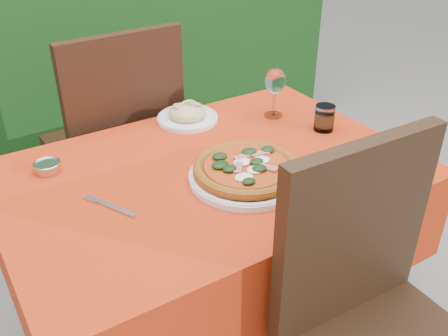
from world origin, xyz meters
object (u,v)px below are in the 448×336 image
chair_near (377,316)px  fork (115,208)px  pizza_plate (246,171)px  wine_glass (275,83)px  water_glass (324,119)px  chair_far (118,136)px  steel_ramekin (48,168)px  pasta_plate (187,115)px

chair_near → fork: chair_near is taller
pizza_plate → wine_glass: (0.34, 0.31, 0.10)m
pizza_plate → water_glass: bearing=17.1°
chair_far → steel_ramekin: chair_far is taller
pasta_plate → fork: bearing=-138.6°
steel_ramekin → chair_near: bearing=-57.3°
steel_ramekin → fork: bearing=-71.4°
water_glass → wine_glass: size_ratio=0.49×
chair_near → chair_far: (-0.18, 1.24, 0.02)m
water_glass → wine_glass: (-0.08, 0.19, 0.09)m
water_glass → fork: water_glass is taller
water_glass → steel_ramekin: bearing=165.6°
water_glass → wine_glass: wine_glass is taller
water_glass → steel_ramekin: water_glass is taller
wine_glass → steel_ramekin: (-0.82, 0.05, -0.12)m
wine_glass → water_glass: bearing=-66.5°
water_glass → fork: size_ratio=0.48×
chair_near → pizza_plate: (-0.06, 0.49, 0.19)m
pasta_plate → chair_far: bearing=119.7°
chair_near → chair_far: bearing=100.1°
pasta_plate → fork: 0.58m
wine_glass → chair_far: bearing=136.7°
water_glass → steel_ramekin: 0.94m
steel_ramekin → water_glass: bearing=-14.4°
chair_far → wine_glass: (0.46, -0.43, 0.28)m
chair_far → pasta_plate: (0.17, -0.29, 0.17)m
water_glass → chair_near: bearing=-120.2°
pasta_plate → steel_ramekin: (-0.53, -0.09, -0.01)m
water_glass → chair_far: bearing=131.1°
chair_near → wine_glass: 0.90m
pizza_plate → steel_ramekin: (-0.49, 0.36, -0.02)m
chair_far → pasta_plate: bearing=117.2°
chair_near → wine_glass: bearing=72.8°
chair_far → fork: chair_far is taller
pasta_plate → water_glass: size_ratio=2.43×
chair_near → fork: 0.73m
pasta_plate → pizza_plate: bearing=-96.2°
chair_far → pasta_plate: size_ratio=4.72×
chair_near → wine_glass: size_ratio=5.49×
pizza_plate → chair_near: bearing=-83.0°
water_glass → wine_glass: 0.22m
chair_far → wine_glass: chair_far is taller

